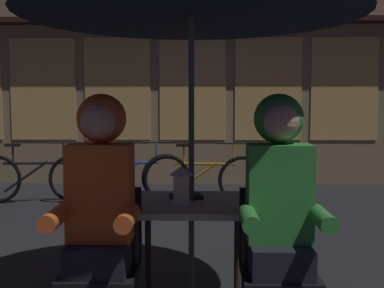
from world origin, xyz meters
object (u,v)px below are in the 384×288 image
Objects in this scene: bicycle_second at (128,177)px; cafe_table at (191,217)px; person_right_hooded at (280,198)px; chair_right at (277,260)px; bicycle_nearest at (35,178)px; book at (186,196)px; lantern at (181,184)px; bicycle_third at (204,178)px; person_left_hooded at (100,197)px; chair_left at (103,259)px.

cafe_table is at bearing -74.87° from bicycle_second.
person_right_hooded is at bearing -41.57° from cafe_table.
chair_right is 4.71m from bicycle_nearest.
bicycle_nearest is 4.05m from book.
lantern reaches higher than cafe_table.
bicycle_third reaches higher than book.
cafe_table is 0.45× the size of bicycle_second.
person_left_hooded is at bearing -98.30° from bicycle_third.
person_right_hooded is at bearing -32.15° from lantern.
person_right_hooded is (0.48, -0.43, 0.21)m from cafe_table.
lantern reaches higher than bicycle_nearest.
lantern is 0.14× the size of bicycle_nearest.
bicycle_nearest is at bearing 109.61° from book.
chair_right reaches higher than bicycle_third.
bicycle_second is at bearing 105.13° from cafe_table.
chair_left is 3.96m from bicycle_second.
chair_right is at bearing -55.28° from book.
cafe_table is 0.53× the size of person_left_hooded.
chair_left is at bearing -65.58° from bicycle_nearest.
person_left_hooded is 1.00× the size of person_right_hooded.
bicycle_third is at bearing 88.55° from cafe_table.
person_left_hooded is at bearing 180.00° from person_right_hooded.
lantern is (-0.06, -0.09, 0.22)m from cafe_table.
person_right_hooded is at bearing -58.58° from book.
person_right_hooded is 0.83× the size of bicycle_nearest.
cafe_table is 3.48m from bicycle_third.
chair_left is 4.23m from bicycle_nearest.
person_right_hooded is (0.96, 0.00, 0.00)m from person_left_hooded.
chair_right is at bearing -27.60° from lantern.
cafe_table is 0.85× the size of chair_right.
chair_right is 0.36m from person_right_hooded.
lantern is 0.27× the size of chair_left.
chair_left is 0.36m from person_left_hooded.
person_left_hooded is (-0.42, -0.34, -0.01)m from lantern.
person_right_hooded is (0.00, -0.06, 0.36)m from chair_right.
person_left_hooded is 0.69m from book.
person_left_hooded is 4.31m from bicycle_nearest.
bicycle_nearest and bicycle_third have the same top height.
bicycle_second is 1.06m from bicycle_third.
person_left_hooded reaches higher than bicycle_nearest.
bicycle_nearest is at bearing -176.41° from bicycle_second.
person_right_hooded is 0.74m from book.
cafe_table is 0.67m from person_left_hooded.
bicycle_nearest is 1.27m from bicycle_second.
bicycle_second is at bearing 110.16° from chair_right.
bicycle_second is 0.99× the size of bicycle_third.
bicycle_second is at bearing 97.01° from chair_left.
book is at bearing -57.08° from bicycle_nearest.
cafe_table is 0.62m from chair_right.
book is (-0.52, 0.47, 0.26)m from chair_right.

